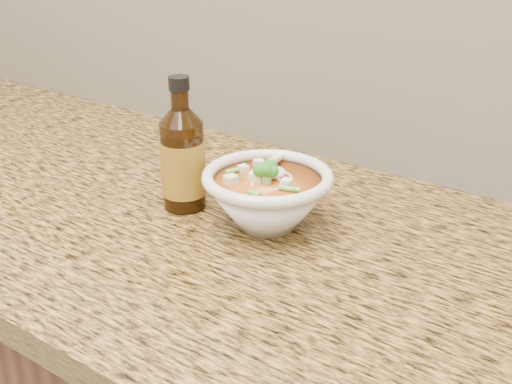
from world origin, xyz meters
The scene contains 3 objects.
counter_slab centered at (0.00, 1.68, 0.88)m, with size 4.00×0.68×0.04m, color #AA803E.
soup_bowl centered at (0.06, 1.70, 0.94)m, with size 0.19×0.21×0.10m.
hot_sauce_bottle centered at (-0.08, 1.68, 0.98)m, with size 0.07×0.07×0.21m.
Camera 1 is at (0.53, 1.01, 1.34)m, focal length 45.00 mm.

